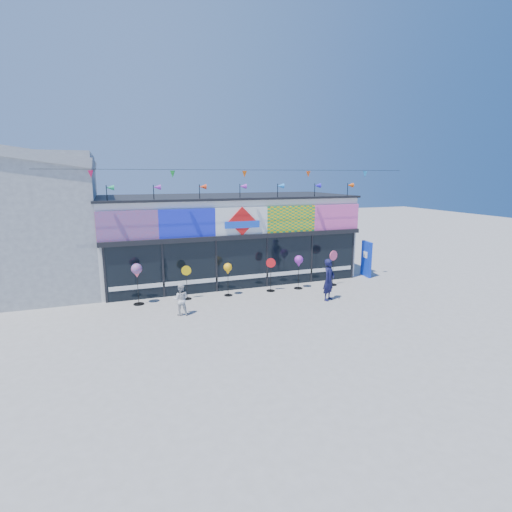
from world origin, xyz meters
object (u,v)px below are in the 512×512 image
spinner_0 (137,272)px  spinner_5 (333,267)px  child (181,299)px  spinner_4 (299,262)px  spinner_3 (271,274)px  spinner_2 (228,270)px  spinner_1 (187,282)px  adult_man (329,280)px  blue_sign (366,259)px

spinner_0 → spinner_5: size_ratio=1.02×
spinner_0 → child: (1.39, -1.81, -0.74)m
spinner_4 → spinner_3: bearing=177.2°
spinner_0 → spinner_2: size_ratio=1.18×
spinner_1 → child: 1.93m
spinner_1 → spinner_5: 6.84m
child → spinner_2: bearing=-130.0°
spinner_3 → child: 4.62m
spinner_1 → spinner_2: size_ratio=1.00×
spinner_1 → adult_man: bearing=-21.4°
spinner_4 → child: size_ratio=1.29×
blue_sign → adult_man: (-3.83, -2.83, -0.04)m
spinner_3 → adult_man: size_ratio=0.86×
spinner_5 → spinner_0: bearing=178.8°
spinner_0 → spinner_3: spinner_0 is taller
spinner_1 → child: size_ratio=1.19×
spinner_0 → spinner_1: spinner_0 is taller
adult_man → child: size_ratio=1.44×
spinner_5 → adult_man: size_ratio=0.95×
spinner_0 → spinner_1: (1.96, 0.03, -0.59)m
adult_man → spinner_3: bearing=96.9°
blue_sign → spinner_1: blue_sign is taller
adult_man → spinner_0: bearing=130.1°
blue_sign → spinner_4: blue_sign is taller
spinner_1 → blue_sign: bearing=4.2°
spinner_2 → adult_man: size_ratio=0.82×
blue_sign → spinner_0: size_ratio=1.07×
spinner_4 → spinner_5: (1.78, -0.02, -0.36)m
spinner_1 → spinner_0: bearing=-179.2°
child → spinner_3: bearing=-144.8°
adult_man → child: bearing=143.0°
spinner_0 → adult_man: adult_man is taller
adult_man → child: adult_man is taller
spinner_2 → spinner_4: 3.31m
spinner_1 → spinner_3: 3.72m
spinner_0 → spinner_1: 2.04m
spinner_3 → adult_man: bearing=-49.0°
blue_sign → spinner_3: size_ratio=1.20×
spinner_1 → adult_man: adult_man is taller
spinner_2 → spinner_4: size_ratio=0.93×
adult_man → child: 6.06m
spinner_2 → child: bearing=-143.4°
spinner_1 → spinner_3: size_ratio=0.95×
spinner_1 → spinner_4: spinner_4 is taller
blue_sign → spinner_3: (-5.59, -0.81, -0.11)m
spinner_5 → child: (-7.40, -1.63, -0.27)m
adult_man → spinner_1: bearing=124.6°
spinner_0 → adult_man: size_ratio=0.97×
spinner_0 → spinner_2: 3.71m
spinner_4 → spinner_5: spinner_5 is taller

